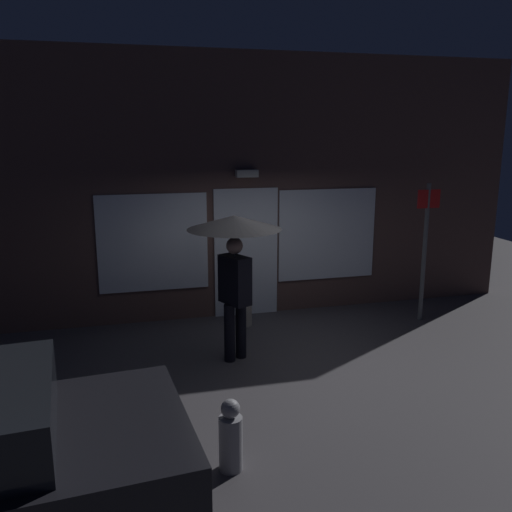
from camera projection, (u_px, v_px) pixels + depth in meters
ground_plane at (283, 364)px, 7.40m from camera, size 18.00×18.00×0.00m
building_facade at (244, 189)px, 9.13m from camera, size 9.88×0.48×4.40m
person_with_umbrella at (235, 243)px, 7.21m from camera, size 1.27×1.27×2.04m
street_sign_post at (425, 244)px, 8.88m from camera, size 0.40×0.07×2.31m
sidewalk_bollard at (245, 307)px, 8.84m from camera, size 0.22×0.22×0.62m
fire_hydrant at (231, 437)px, 5.02m from camera, size 0.22×0.22×0.71m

